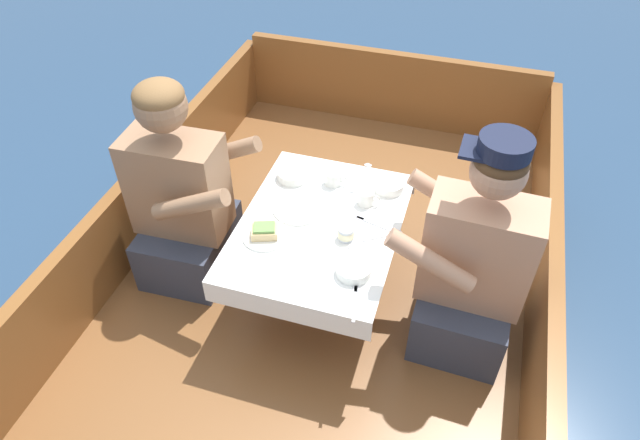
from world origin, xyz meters
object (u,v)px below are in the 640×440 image
(person_starboard, at_px, (472,268))
(coffee_cup_port, at_px, (333,178))
(sandwich, at_px, (264,231))
(coffee_cup_starboard, at_px, (366,197))
(person_port, at_px, (182,202))
(tin_can, at_px, (346,233))

(person_starboard, distance_m, coffee_cup_port, 0.71)
(coffee_cup_port, bearing_deg, sandwich, -112.02)
(person_starboard, bearing_deg, coffee_cup_starboard, -22.52)
(person_port, height_order, sandwich, person_port)
(person_starboard, xyz_separation_m, sandwich, (-0.81, -0.10, 0.07))
(person_starboard, distance_m, sandwich, 0.82)
(person_port, xyz_separation_m, person_starboard, (1.24, -0.02, -0.01))
(coffee_cup_port, bearing_deg, tin_can, -65.59)
(sandwich, distance_m, coffee_cup_starboard, 0.46)
(person_starboard, bearing_deg, person_port, 1.04)
(sandwich, height_order, coffee_cup_starboard, coffee_cup_starboard)
(sandwich, bearing_deg, tin_can, 15.72)
(tin_can, bearing_deg, person_starboard, 1.69)
(coffee_cup_starboard, bearing_deg, tin_can, -96.24)
(coffee_cup_starboard, bearing_deg, coffee_cup_port, 152.48)
(coffee_cup_port, relative_size, tin_can, 1.52)
(person_port, bearing_deg, coffee_cup_starboard, 11.85)
(coffee_cup_port, distance_m, coffee_cup_starboard, 0.19)
(sandwich, bearing_deg, person_starboard, 7.19)
(person_port, distance_m, tin_can, 0.75)
(person_port, relative_size, coffee_cup_starboard, 10.12)
(sandwich, relative_size, coffee_cup_starboard, 1.27)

